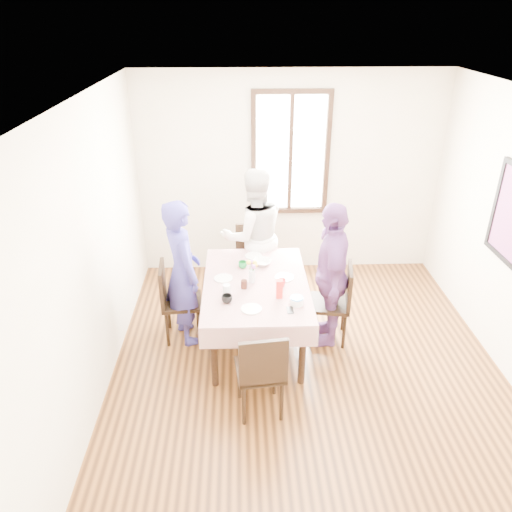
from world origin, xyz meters
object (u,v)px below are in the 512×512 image
(chair_right, at_px, (330,303))
(person_far, at_px, (253,235))
(chair_left, at_px, (182,301))
(dining_table, at_px, (256,313))
(person_right, at_px, (330,275))
(chair_far, at_px, (253,263))
(chair_near, at_px, (260,370))
(person_left, at_px, (182,272))

(chair_right, relative_size, person_far, 0.53)
(chair_left, bearing_deg, person_far, 132.28)
(dining_table, relative_size, chair_right, 1.63)
(dining_table, bearing_deg, person_right, 3.37)
(dining_table, bearing_deg, chair_far, 90.00)
(chair_near, height_order, person_left, person_left)
(chair_right, height_order, person_far, person_far)
(chair_far, height_order, person_left, person_left)
(dining_table, distance_m, chair_far, 1.03)
(dining_table, height_order, person_left, person_left)
(person_far, bearing_deg, chair_left, 31.32)
(chair_far, xyz_separation_m, person_far, (0.00, -0.02, 0.40))
(chair_far, bearing_deg, person_right, 127.09)
(chair_far, distance_m, chair_near, 2.05)
(dining_table, distance_m, chair_right, 0.82)
(chair_near, distance_m, person_far, 2.07)
(chair_left, bearing_deg, dining_table, 75.69)
(chair_near, bearing_deg, chair_far, 83.28)
(person_far, bearing_deg, chair_far, -105.51)
(chair_near, relative_size, person_far, 0.53)
(person_left, bearing_deg, person_right, -117.16)
(person_left, xyz_separation_m, person_far, (0.79, 0.86, 0.03))
(chair_left, xyz_separation_m, person_right, (1.60, -0.09, 0.36))
(person_left, distance_m, person_far, 1.17)
(person_left, bearing_deg, chair_near, -169.60)
(chair_left, distance_m, chair_far, 1.20)
(person_right, bearing_deg, dining_table, -79.71)
(dining_table, bearing_deg, person_far, 90.00)
(person_far, bearing_deg, chair_near, 74.49)
(chair_left, height_order, chair_near, same)
(person_right, bearing_deg, person_left, -86.45)
(person_far, height_order, person_right, person_far)
(dining_table, bearing_deg, person_left, 169.98)
(chair_far, distance_m, person_left, 1.24)
(chair_far, bearing_deg, dining_table, 88.13)
(dining_table, xyz_separation_m, chair_right, (0.81, 0.05, 0.08))
(dining_table, xyz_separation_m, person_left, (-0.79, 0.14, 0.45))
(chair_near, bearing_deg, person_far, 83.28)
(chair_far, height_order, chair_near, same)
(person_right, bearing_deg, chair_far, -134.12)
(chair_near, distance_m, person_right, 1.38)
(person_far, xyz_separation_m, person_right, (0.79, -0.96, -0.04))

